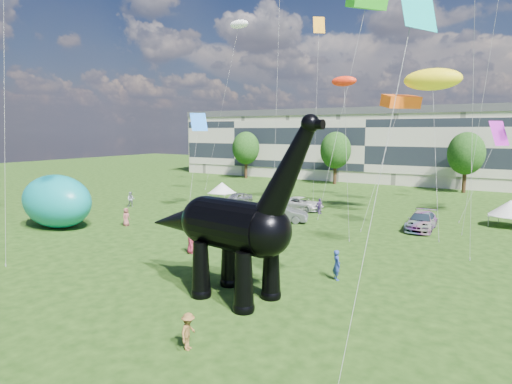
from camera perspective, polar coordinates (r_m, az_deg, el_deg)
The scene contains 14 objects.
ground at distance 23.20m, azimuth -8.83°, elevation -14.94°, with size 220.00×220.00×0.00m, color #16330C.
terrace_row at distance 81.34m, azimuth 15.45°, elevation 5.72°, with size 78.00×11.00×12.00m, color beige.
tree_far_left at distance 82.03m, azimuth -1.36°, elevation 6.23°, with size 5.20×5.20×9.44m.
tree_mid_left at distance 74.01m, azimuth 10.57°, elevation 5.88°, with size 5.20×5.20×9.44m.
tree_mid_right at distance 69.61m, azimuth 26.24°, elevation 5.05°, with size 5.20×5.20×9.44m.
dinosaur_sculpture at distance 23.42m, azimuth -3.74°, elevation -4.71°, with size 12.55×4.08×10.21m.
car_silver at distance 53.21m, azimuth -2.57°, elevation -0.86°, with size 1.72×4.27×1.46m, color #B3B4B8.
car_grey at distance 42.91m, azimuth 3.51°, elevation -2.91°, with size 1.77×5.08×1.67m, color slate.
car_white at distance 49.52m, azimuth 6.02°, elevation -1.55°, with size 2.47×5.37×1.49m, color silver.
car_dark at distance 42.32m, azimuth 21.20°, elevation -3.63°, with size 2.29×5.63×1.64m, color #595960.
gazebo_far at distance 47.06m, azimuth 30.80°, elevation -1.86°, with size 4.62×4.62×2.59m.
gazebo_left at distance 56.13m, azimuth -4.56°, elevation 0.58°, with size 3.48×3.48×2.39m.
inflatable_teal at distance 44.34m, azimuth -25.04°, elevation -1.12°, with size 8.00×5.00×5.00m, color #0C8E91.
visitors at distance 37.11m, azimuth -2.06°, elevation -4.60°, with size 49.40×36.09×1.88m.
Camera 1 is at (13.78, -16.31, 9.07)m, focal length 30.00 mm.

